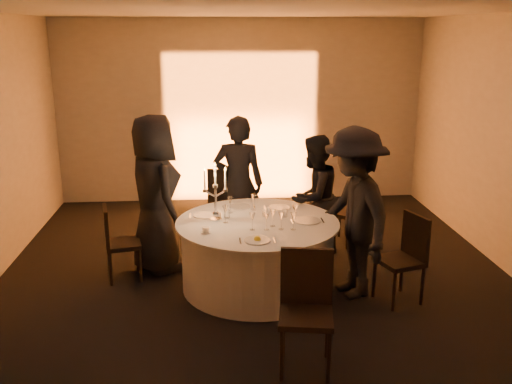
{
  "coord_description": "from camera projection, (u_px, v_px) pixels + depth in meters",
  "views": [
    {
      "loc": [
        -0.47,
        -5.91,
        2.79
      ],
      "look_at": [
        0.0,
        0.2,
        1.05
      ],
      "focal_mm": 40.0,
      "sensor_mm": 36.0,
      "label": 1
    }
  ],
  "objects": [
    {
      "name": "guest_back_left",
      "position": [
        238.0,
        184.0,
        7.33
      ],
      "size": [
        0.7,
        0.51,
        1.78
      ],
      "primitive_type": "imported",
      "rotation": [
        0.0,
        0.0,
        3.01
      ],
      "color": "black",
      "rests_on": "floor"
    },
    {
      "name": "guest_right",
      "position": [
        354.0,
        213.0,
        6.04
      ],
      "size": [
        0.96,
        1.33,
        1.85
      ],
      "primitive_type": "imported",
      "rotation": [
        0.0,
        0.0,
        -1.32
      ],
      "color": "black",
      "rests_on": "floor"
    },
    {
      "name": "chair_left",
      "position": [
        116.0,
        239.0,
        6.52
      ],
      "size": [
        0.46,
        0.46,
        0.88
      ],
      "rotation": [
        0.0,
        0.0,
        1.79
      ],
      "color": "black",
      "rests_on": "floor"
    },
    {
      "name": "banquet_table",
      "position": [
        257.0,
        254.0,
        6.36
      ],
      "size": [
        1.8,
        1.8,
        0.77
      ],
      "color": "black",
      "rests_on": "floor"
    },
    {
      "name": "plate_left",
      "position": [
        205.0,
        215.0,
        6.44
      ],
      "size": [
        0.36,
        0.27,
        0.01
      ],
      "color": "white",
      "rests_on": "banquet_table"
    },
    {
      "name": "wine_glass_f",
      "position": [
        225.0,
        211.0,
        6.18
      ],
      "size": [
        0.07,
        0.07,
        0.19
      ],
      "color": "silver",
      "rests_on": "banquet_table"
    },
    {
      "name": "wall_front",
      "position": [
        316.0,
        313.0,
        2.7
      ],
      "size": [
        7.0,
        0.0,
        7.0
      ],
      "primitive_type": "plane",
      "rotation": [
        -1.57,
        0.0,
        0.0
      ],
      "color": "#AFAAA3",
      "rests_on": "floor"
    },
    {
      "name": "chair_right",
      "position": [
        406.0,
        253.0,
        6.0
      ],
      "size": [
        0.52,
        0.52,
        0.94
      ],
      "rotation": [
        0.0,
        0.0,
        -1.25
      ],
      "color": "black",
      "rests_on": "floor"
    },
    {
      "name": "wall_back",
      "position": [
        241.0,
        112.0,
        9.42
      ],
      "size": [
        7.0,
        0.0,
        7.0
      ],
      "primitive_type": "plane",
      "rotation": [
        1.57,
        0.0,
        0.0
      ],
      "color": "#AFAAA3",
      "rests_on": "floor"
    },
    {
      "name": "ceiling",
      "position": [
        258.0,
        9.0,
        5.65
      ],
      "size": [
        7.0,
        7.0,
        0.0
      ],
      "primitive_type": "plane",
      "rotation": [
        3.14,
        0.0,
        0.0
      ],
      "color": "silver",
      "rests_on": "wall_back"
    },
    {
      "name": "plate_back_right",
      "position": [
        279.0,
        208.0,
        6.72
      ],
      "size": [
        0.35,
        0.25,
        0.01
      ],
      "color": "white",
      "rests_on": "banquet_table"
    },
    {
      "name": "guest_left",
      "position": [
        155.0,
        194.0,
        6.69
      ],
      "size": [
        0.95,
        1.09,
        1.88
      ],
      "primitive_type": "imported",
      "rotation": [
        0.0,
        0.0,
        2.04
      ],
      "color": "black",
      "rests_on": "floor"
    },
    {
      "name": "plate_right",
      "position": [
        307.0,
        221.0,
        6.26
      ],
      "size": [
        0.36,
        0.29,
        0.01
      ],
      "color": "white",
      "rests_on": "banquet_table"
    },
    {
      "name": "plate_front",
      "position": [
        257.0,
        239.0,
        5.67
      ],
      "size": [
        0.36,
        0.26,
        0.08
      ],
      "color": "white",
      "rests_on": "banquet_table"
    },
    {
      "name": "uplighter_fixture",
      "position": [
        242.0,
        201.0,
        9.52
      ],
      "size": [
        0.25,
        0.12,
        0.1
      ],
      "primitive_type": "cube",
      "color": "black",
      "rests_on": "floor"
    },
    {
      "name": "wine_glass_h",
      "position": [
        230.0,
        201.0,
        6.52
      ],
      "size": [
        0.07,
        0.07,
        0.19
      ],
      "color": "silver",
      "rests_on": "banquet_table"
    },
    {
      "name": "wine_glass_e",
      "position": [
        293.0,
        217.0,
        5.96
      ],
      "size": [
        0.07,
        0.07,
        0.19
      ],
      "color": "silver",
      "rests_on": "banquet_table"
    },
    {
      "name": "tumbler_c",
      "position": [
        227.0,
        214.0,
        6.37
      ],
      "size": [
        0.07,
        0.07,
        0.09
      ],
      "primitive_type": "cylinder",
      "color": "silver",
      "rests_on": "banquet_table"
    },
    {
      "name": "wine_glass_g",
      "position": [
        253.0,
        199.0,
        6.61
      ],
      "size": [
        0.07,
        0.07,
        0.19
      ],
      "color": "silver",
      "rests_on": "banquet_table"
    },
    {
      "name": "chair_back_left",
      "position": [
        226.0,
        200.0,
        7.7
      ],
      "size": [
        0.53,
        0.53,
        1.04
      ],
      "rotation": [
        0.0,
        0.0,
        2.96
      ],
      "color": "black",
      "rests_on": "floor"
    },
    {
      "name": "floor",
      "position": [
        257.0,
        286.0,
        6.47
      ],
      "size": [
        7.0,
        7.0,
        0.0
      ],
      "primitive_type": "plane",
      "color": "black",
      "rests_on": "ground"
    },
    {
      "name": "plate_back_left",
      "position": [
        240.0,
        207.0,
        6.76
      ],
      "size": [
        0.36,
        0.25,
        0.01
      ],
      "color": "white",
      "rests_on": "banquet_table"
    },
    {
      "name": "tumbler_b",
      "position": [
        285.0,
        213.0,
        6.4
      ],
      "size": [
        0.07,
        0.07,
        0.09
      ],
      "primitive_type": "cylinder",
      "color": "silver",
      "rests_on": "banquet_table"
    },
    {
      "name": "wine_glass_i",
      "position": [
        273.0,
        214.0,
        6.06
      ],
      "size": [
        0.07,
        0.07,
        0.19
      ],
      "color": "silver",
      "rests_on": "banquet_table"
    },
    {
      "name": "coffee_cup",
      "position": [
        206.0,
        230.0,
        5.9
      ],
      "size": [
        0.11,
        0.11,
        0.07
      ],
      "color": "white",
      "rests_on": "banquet_table"
    },
    {
      "name": "wine_glass_b",
      "position": [
        252.0,
        218.0,
        5.95
      ],
      "size": [
        0.07,
        0.07,
        0.19
      ],
      "color": "silver",
      "rests_on": "banquet_table"
    },
    {
      "name": "guest_back_right",
      "position": [
        314.0,
        197.0,
        7.11
      ],
      "size": [
        0.96,
        0.95,
        1.57
      ],
      "primitive_type": "imported",
      "rotation": [
        0.0,
        0.0,
        -2.4
      ],
      "color": "black",
      "rests_on": "floor"
    },
    {
      "name": "wine_glass_c",
      "position": [
        281.0,
        217.0,
        5.97
      ],
      "size": [
        0.07,
        0.07,
        0.19
      ],
      "color": "silver",
      "rests_on": "banquet_table"
    },
    {
      "name": "candelabra",
      "position": [
        216.0,
        200.0,
        6.24
      ],
      "size": [
        0.28,
        0.13,
        0.66
      ],
      "color": "white",
      "rests_on": "banquet_table"
    },
    {
      "name": "wine_glass_a",
      "position": [
        295.0,
        209.0,
        6.23
      ],
      "size": [
        0.07,
        0.07,
        0.19
      ],
      "color": "silver",
      "rests_on": "banquet_table"
    },
    {
      "name": "tumbler_a",
      "position": [
        265.0,
        212.0,
        6.44
      ],
      "size": [
        0.07,
        0.07,
        0.09
      ],
      "primitive_type": "cylinder",
      "color": "silver",
      "rests_on": "banquet_table"
    },
    {
      "name": "chair_front",
      "position": [
        306.0,
        302.0,
        4.81
      ],
      "size": [
        0.51,
        0.51,
        1.02
      ],
      "rotation": [
        0.0,
        0.0,
        -0.16
      ],
      "color": "black",
      "rests_on": "floor"
    },
    {
      "name": "chair_back_right",
      "position": [
        349.0,
        208.0,
        7.6
      ],
      "size": [
        0.56,
        0.56,
        0.91
      ],
      "rotation": [
        0.0,
        0.0,
        -2.36
      ],
      "color": "black",
      "rests_on": "floor"
    },
    {
      "name": "wine_glass_d",
      "position": [
        267.0,
        218.0,
        5.95
      ],
      "size": [
        0.07,
        0.07,
        0.19
      ],
      "color": "silver",
      "rests_on": "banquet_table"
    }
  ]
}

